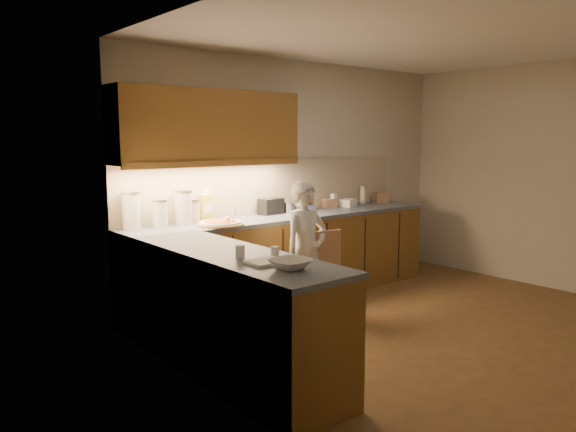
{
  "coord_description": "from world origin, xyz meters",
  "views": [
    {
      "loc": [
        -4.16,
        -2.9,
        1.75
      ],
      "look_at": [
        -0.8,
        1.2,
        1.0
      ],
      "focal_mm": 35.0,
      "sensor_mm": 36.0,
      "label": 1
    }
  ],
  "objects_px": {
    "child": "(306,252)",
    "oil_jug": "(206,207)",
    "wooden_chair": "(329,270)",
    "toaster": "(271,206)",
    "pizza_on_board": "(221,223)"
  },
  "relations": [
    {
      "from": "child",
      "to": "oil_jug",
      "type": "bearing_deg",
      "value": 124.01
    },
    {
      "from": "wooden_chair",
      "to": "oil_jug",
      "type": "bearing_deg",
      "value": 136.92
    },
    {
      "from": "toaster",
      "to": "wooden_chair",
      "type": "bearing_deg",
      "value": -100.97
    },
    {
      "from": "pizza_on_board",
      "to": "wooden_chair",
      "type": "xyz_separation_m",
      "value": [
        0.75,
        -0.7,
        -0.44
      ]
    },
    {
      "from": "wooden_chair",
      "to": "oil_jug",
      "type": "height_order",
      "value": "oil_jug"
    },
    {
      "from": "wooden_chair",
      "to": "toaster",
      "type": "distance_m",
      "value": 1.13
    },
    {
      "from": "child",
      "to": "toaster",
      "type": "relative_size",
      "value": 4.77
    },
    {
      "from": "pizza_on_board",
      "to": "toaster",
      "type": "xyz_separation_m",
      "value": [
        0.84,
        0.31,
        0.07
      ]
    },
    {
      "from": "wooden_chair",
      "to": "toaster",
      "type": "xyz_separation_m",
      "value": [
        0.08,
        1.01,
        0.51
      ]
    },
    {
      "from": "wooden_chair",
      "to": "toaster",
      "type": "bearing_deg",
      "value": 96.25
    },
    {
      "from": "pizza_on_board",
      "to": "child",
      "type": "bearing_deg",
      "value": -41.48
    },
    {
      "from": "pizza_on_board",
      "to": "oil_jug",
      "type": "relative_size",
      "value": 1.43
    },
    {
      "from": "pizza_on_board",
      "to": "wooden_chair",
      "type": "relative_size",
      "value": 0.52
    },
    {
      "from": "pizza_on_board",
      "to": "toaster",
      "type": "height_order",
      "value": "pizza_on_board"
    },
    {
      "from": "pizza_on_board",
      "to": "wooden_chair",
      "type": "distance_m",
      "value": 1.12
    }
  ]
}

